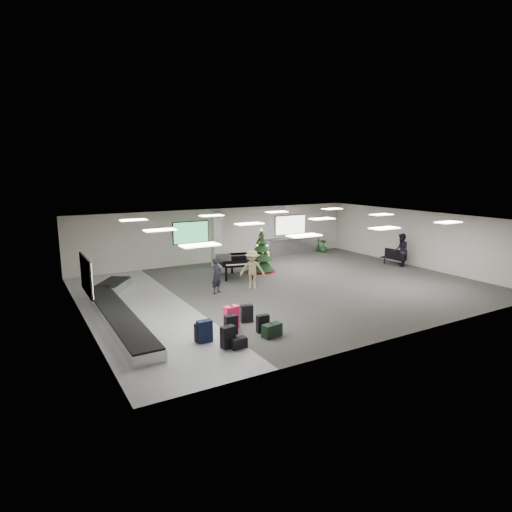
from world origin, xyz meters
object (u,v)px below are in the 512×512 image
traveler_a (217,276)px  pink_suitcase (231,317)px  traveler_bench (401,250)px  baggage_carousel (117,310)px  traveler_b (252,269)px  christmas_tree (261,257)px  grand_piano (236,260)px  potted_plant_right (323,246)px  service_counter (293,246)px  bench (394,256)px  potted_plant_left (269,254)px

traveler_a → pink_suitcase: bearing=-138.3°
traveler_bench → baggage_carousel: bearing=-42.7°
traveler_b → christmas_tree: bearing=83.2°
grand_piano → potted_plant_right: bearing=34.6°
grand_piano → traveler_bench: 9.71m
baggage_carousel → christmas_tree: christmas_tree is taller
baggage_carousel → grand_piano: bearing=24.5°
baggage_carousel → christmas_tree: 9.13m
service_counter → traveler_b: traveler_b is taller
grand_piano → traveler_b: (-0.33, -2.31, 0.02)m
potted_plant_right → pink_suitcase: bearing=-140.9°
baggage_carousel → traveler_b: 6.43m
traveler_b → service_counter: bearing=73.8°
bench → potted_plant_right: 5.35m
service_counter → traveler_bench: 6.99m
pink_suitcase → traveler_b: size_ratio=0.46×
pink_suitcase → christmas_tree: (5.30, 6.85, 0.42)m
bench → potted_plant_left: bench is taller
traveler_a → baggage_carousel: bearing=160.6°
traveler_a → potted_plant_right: (10.40, 5.35, -0.36)m
service_counter → potted_plant_left: (-2.32, -0.74, -0.19)m
service_counter → christmas_tree: 5.51m
baggage_carousel → grand_piano: size_ratio=3.85×
traveler_bench → christmas_tree: bearing=-65.3°
potted_plant_left → potted_plant_right: size_ratio=0.82×
potted_plant_right → service_counter: bearing=165.4°
potted_plant_left → traveler_bench: bearing=-44.6°
traveler_a → traveler_b: traveler_b is taller
pink_suitcase → traveler_b: bearing=46.6°
pink_suitcase → christmas_tree: 8.67m
potted_plant_right → traveler_b: bearing=-147.7°
pink_suitcase → traveler_bench: (12.91, 3.97, 0.55)m
service_counter → bench: size_ratio=2.68×
pink_suitcase → traveler_bench: bearing=11.3°
pink_suitcase → bench: 13.56m
service_counter → potted_plant_right: size_ratio=4.69×
potted_plant_right → bench: bearing=-79.1°
bench → traveler_a: traveler_a is taller
bench → grand_piano: bearing=158.5°
grand_piano → traveler_bench: traveler_bench is taller
service_counter → potted_plant_right: bearing=-14.6°
service_counter → traveler_b: (-6.49, -6.01, 0.36)m
traveler_bench → potted_plant_right: (-1.08, 5.63, -0.52)m
traveler_a → potted_plant_right: traveler_a is taller
grand_piano → traveler_b: size_ratio=1.39×
service_counter → traveler_bench: bearing=-62.5°
service_counter → traveler_a: traveler_a is taller
potted_plant_right → christmas_tree: bearing=-157.1°
grand_piano → potted_plant_right: grand_piano is taller
traveler_bench → potted_plant_left: 7.79m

